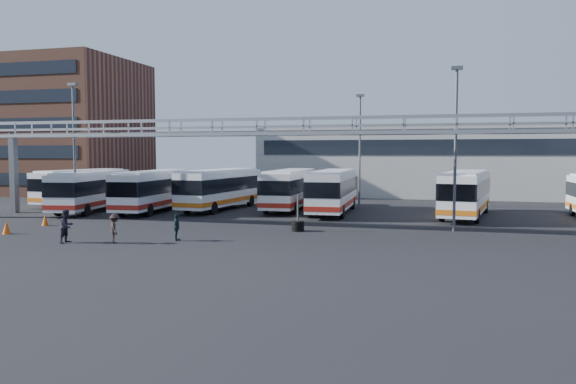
% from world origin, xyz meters
% --- Properties ---
extents(ground, '(140.00, 140.00, 0.00)m').
position_xyz_m(ground, '(0.00, 0.00, 0.00)').
color(ground, black).
rests_on(ground, ground).
extents(gantry, '(51.40, 5.15, 7.10)m').
position_xyz_m(gantry, '(0.00, 5.87, 5.51)').
color(gantry, gray).
rests_on(gantry, ground).
extents(apartment_building, '(18.00, 15.00, 16.00)m').
position_xyz_m(apartment_building, '(-34.00, 30.00, 8.00)').
color(apartment_building, brown).
rests_on(apartment_building, ground).
extents(warehouse, '(42.00, 14.00, 8.00)m').
position_xyz_m(warehouse, '(12.00, 38.00, 4.00)').
color(warehouse, '#9E9E99').
rests_on(warehouse, ground).
extents(light_pole_left, '(0.70, 0.35, 10.21)m').
position_xyz_m(light_pole_left, '(-16.00, 8.00, 5.73)').
color(light_pole_left, '#4C4F54').
rests_on(light_pole_left, ground).
extents(light_pole_mid, '(0.70, 0.35, 10.21)m').
position_xyz_m(light_pole_mid, '(12.00, 7.00, 5.73)').
color(light_pole_mid, '#4C4F54').
rests_on(light_pole_mid, ground).
extents(light_pole_back, '(0.70, 0.35, 10.21)m').
position_xyz_m(light_pole_back, '(4.00, 22.00, 5.73)').
color(light_pole_back, '#4C4F54').
rests_on(light_pole_back, ground).
extents(bus_0, '(3.46, 11.08, 3.31)m').
position_xyz_m(bus_0, '(-21.69, 16.84, 1.83)').
color(bus_0, silver).
rests_on(bus_0, ground).
extents(bus_1, '(4.17, 11.34, 3.37)m').
position_xyz_m(bus_1, '(-16.89, 11.51, 1.86)').
color(bus_1, silver).
rests_on(bus_1, ground).
extents(bus_2, '(3.37, 11.41, 3.42)m').
position_xyz_m(bus_2, '(-11.82, 12.72, 1.89)').
color(bus_2, silver).
rests_on(bus_2, ground).
extents(bus_3, '(3.64, 11.65, 3.48)m').
position_xyz_m(bus_3, '(-7.09, 15.63, 1.93)').
color(bus_3, silver).
rests_on(bus_3, ground).
extents(bus_4, '(3.01, 11.42, 3.45)m').
position_xyz_m(bus_4, '(-1.30, 17.15, 1.91)').
color(bus_4, silver).
rests_on(bus_4, ground).
extents(bus_5, '(3.11, 11.59, 3.49)m').
position_xyz_m(bus_5, '(2.79, 15.37, 1.93)').
color(bus_5, silver).
rests_on(bus_5, ground).
extents(bus_7, '(4.38, 11.81, 3.51)m').
position_xyz_m(bus_7, '(13.04, 15.25, 1.94)').
color(bus_7, silver).
rests_on(bus_7, ground).
extents(pedestrian_b, '(0.75, 0.93, 1.83)m').
position_xyz_m(pedestrian_b, '(-8.51, -3.17, 0.91)').
color(pedestrian_b, black).
rests_on(pedestrian_b, ground).
extents(pedestrian_c, '(1.10, 1.19, 1.61)m').
position_xyz_m(pedestrian_c, '(-5.88, -2.66, 0.80)').
color(pedestrian_c, black).
rests_on(pedestrian_c, ground).
extents(pedestrian_d, '(0.66, 0.97, 1.53)m').
position_xyz_m(pedestrian_d, '(-3.02, -1.01, 0.77)').
color(pedestrian_d, '#1A2A2F').
rests_on(pedestrian_d, ground).
extents(cone_left, '(0.63, 0.63, 0.78)m').
position_xyz_m(cone_left, '(-14.15, -1.29, 0.39)').
color(cone_left, '#DD4F0C').
rests_on(cone_left, ground).
extents(cone_right, '(0.50, 0.50, 0.71)m').
position_xyz_m(cone_right, '(-14.58, 2.69, 0.36)').
color(cone_right, '#DD4F0C').
rests_on(cone_right, ground).
extents(tire_stack, '(0.79, 0.79, 2.27)m').
position_xyz_m(tire_stack, '(2.56, 4.50, 0.38)').
color(tire_stack, black).
rests_on(tire_stack, ground).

